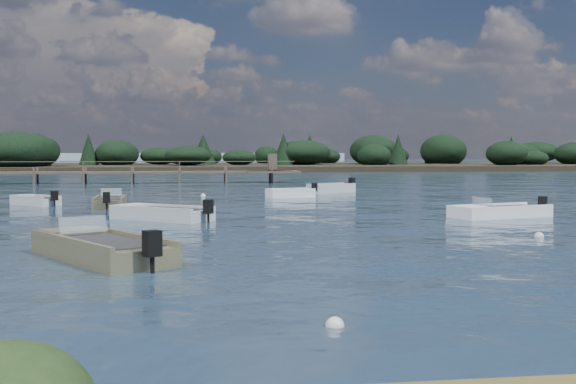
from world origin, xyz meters
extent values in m
plane|color=#172737|center=(0.00, 60.00, 0.00)|extent=(400.00, 400.00, 0.00)
cube|color=silver|center=(5.95, 30.22, 0.11)|extent=(3.66, 2.87, 0.80)
cube|color=silver|center=(4.82, 29.58, 0.58)|extent=(1.32, 1.48, 0.16)
cube|color=#252528|center=(6.19, 30.35, 0.49)|extent=(2.57, 2.09, 0.14)
cube|color=silver|center=(6.26, 29.68, 0.58)|extent=(3.06, 1.79, 0.16)
cube|color=silver|center=(5.65, 30.76, 0.58)|extent=(3.06, 1.79, 0.16)
cube|color=black|center=(7.67, 31.18, 0.72)|extent=(0.47, 0.50, 0.63)
cylinder|color=black|center=(7.67, 31.18, 0.17)|extent=(0.16, 0.16, 0.63)
cube|color=#706B4A|center=(-6.55, 0.37, 0.11)|extent=(4.30, 5.45, 0.79)
cube|color=#706B4A|center=(-7.56, 2.07, 0.58)|extent=(2.12, 1.95, 0.16)
cube|color=#252528|center=(-6.34, 0.01, 0.49)|extent=(3.13, 3.82, 0.14)
cube|color=#706B4A|center=(-7.32, -0.09, 0.58)|extent=(2.77, 4.54, 0.16)
cube|color=#706B4A|center=(-5.79, 0.83, 0.58)|extent=(2.77, 4.54, 0.16)
cube|color=black|center=(-5.10, -2.08, 0.71)|extent=(0.49, 0.47, 0.62)
cylinder|color=black|center=(-5.10, -2.08, 0.17)|extent=(0.15, 0.15, 0.62)
cube|color=silver|center=(-7.14, 1.35, 0.85)|extent=(1.28, 0.86, 0.47)
cube|color=white|center=(2.35, 25.53, 0.10)|extent=(3.18, 1.98, 0.69)
cube|color=white|center=(1.27, 25.21, 0.50)|extent=(0.99, 1.23, 0.14)
cube|color=#252528|center=(2.58, 25.59, 0.43)|extent=(2.20, 1.48, 0.12)
cube|color=white|center=(2.50, 25.01, 0.50)|extent=(2.88, 0.95, 0.14)
cube|color=white|center=(2.20, 26.04, 0.50)|extent=(2.88, 0.95, 0.14)
cube|color=black|center=(3.98, 26.01, 0.62)|extent=(0.36, 0.40, 0.54)
cylinder|color=black|center=(3.98, 26.01, 0.15)|extent=(0.12, 0.12, 0.54)
cube|color=white|center=(9.49, 10.63, 0.09)|extent=(4.86, 2.97, 0.66)
cube|color=white|center=(7.84, 10.12, 0.48)|extent=(1.50, 1.79, 0.13)
cube|color=#252528|center=(9.84, 10.73, 0.41)|extent=(3.36, 2.21, 0.11)
cube|color=white|center=(9.73, 9.86, 0.48)|extent=(4.39, 1.44, 0.13)
cube|color=white|center=(9.26, 11.39, 0.48)|extent=(4.39, 1.44, 0.13)
cube|color=black|center=(11.87, 11.35, 0.60)|extent=(0.35, 0.39, 0.52)
cylinder|color=black|center=(11.87, 11.35, 0.14)|extent=(0.12, 0.12, 0.52)
cube|color=silver|center=(8.53, 10.33, 0.71)|extent=(0.50, 1.22, 0.40)
cube|color=silver|center=(-5.26, 11.48, 0.10)|extent=(4.48, 4.01, 0.73)
cube|color=silver|center=(-6.57, 12.50, 0.53)|extent=(1.75, 1.83, 0.15)
cube|color=#252528|center=(-4.98, 11.26, 0.45)|extent=(3.17, 2.88, 0.13)
cube|color=silver|center=(-5.73, 10.87, 0.53)|extent=(3.53, 2.79, 0.15)
cube|color=silver|center=(-4.78, 12.08, 0.53)|extent=(3.53, 2.79, 0.15)
cube|color=black|center=(-3.35, 9.99, 0.66)|extent=(0.45, 0.46, 0.57)
cylinder|color=black|center=(-3.35, 9.99, 0.16)|extent=(0.15, 0.15, 0.57)
cube|color=silver|center=(-12.24, 20.94, 0.09)|extent=(2.96, 2.94, 0.65)
cube|color=silver|center=(-13.04, 21.73, 0.47)|extent=(1.27, 1.27, 0.13)
cube|color=#252528|center=(-12.07, 20.77, 0.40)|extent=(2.11, 2.10, 0.11)
cube|color=silver|center=(-12.63, 20.55, 0.47)|extent=(2.19, 2.17, 0.13)
cube|color=silver|center=(-11.86, 21.32, 0.47)|extent=(2.19, 2.17, 0.13)
cube|color=black|center=(-11.04, 19.75, 0.58)|extent=(0.41, 0.41, 0.51)
cylinder|color=black|center=(-11.04, 19.75, 0.14)|extent=(0.13, 0.13, 0.51)
cube|color=#706B4A|center=(-8.15, 19.25, 0.10)|extent=(1.54, 3.65, 0.69)
cube|color=#706B4A|center=(-8.16, 20.63, 0.50)|extent=(1.36, 0.89, 0.14)
cube|color=#252528|center=(-8.14, 18.95, 0.42)|extent=(1.23, 2.49, 0.12)
cube|color=#706B4A|center=(-8.84, 19.24, 0.50)|extent=(0.16, 3.64, 0.14)
cube|color=#706B4A|center=(-7.46, 19.25, 0.50)|extent=(0.16, 3.64, 0.14)
cube|color=black|center=(-8.12, 17.21, 0.62)|extent=(0.34, 0.28, 0.54)
cylinder|color=black|center=(-8.12, 17.21, 0.15)|extent=(0.10, 0.10, 0.54)
cube|color=silver|center=(-8.16, 20.05, 0.74)|extent=(1.08, 0.17, 0.41)
sphere|color=silver|center=(-1.89, -7.84, 0.00)|extent=(0.32, 0.32, 0.32)
sphere|color=silver|center=(7.61, 3.49, 0.00)|extent=(0.32, 0.32, 0.32)
sphere|color=silver|center=(-8.89, 5.82, 0.00)|extent=(0.32, 0.32, 0.32)
sphere|color=silver|center=(-3.05, 27.91, 0.00)|extent=(0.32, 0.32, 0.32)
cube|color=#4F443A|center=(4.00, 48.00, 1.00)|extent=(5.00, 3.20, 0.18)
cube|color=#4F443A|center=(4.00, 48.00, 1.90)|extent=(0.80, 0.80, 1.60)
cylinder|color=#4F443A|center=(-17.47, 47.15, 0.40)|extent=(0.20, 0.20, 2.20)
cylinder|color=#4F443A|center=(-17.47, 48.85, 0.40)|extent=(0.20, 0.20, 2.20)
cylinder|color=#4F443A|center=(-13.20, 47.15, 0.40)|extent=(0.20, 0.20, 2.20)
cylinder|color=#4F443A|center=(-13.20, 48.85, 0.40)|extent=(0.20, 0.20, 2.20)
cylinder|color=#4F443A|center=(-8.93, 47.15, 0.40)|extent=(0.20, 0.20, 2.20)
cylinder|color=#4F443A|center=(-8.93, 48.85, 0.40)|extent=(0.20, 0.20, 2.20)
cylinder|color=#4F443A|center=(-4.67, 47.15, 0.40)|extent=(0.20, 0.20, 2.20)
cylinder|color=#4F443A|center=(-4.67, 48.85, 0.40)|extent=(0.20, 0.20, 2.20)
cylinder|color=#4F443A|center=(-0.40, 47.15, 0.40)|extent=(0.20, 0.20, 2.20)
cylinder|color=#4F443A|center=(-0.40, 48.85, 0.40)|extent=(0.20, 0.20, 2.20)
cylinder|color=#4F443A|center=(3.87, 47.15, 0.40)|extent=(0.20, 0.20, 2.20)
cylinder|color=#4F443A|center=(3.87, 48.85, 0.40)|extent=(0.20, 0.20, 2.20)
cube|color=black|center=(25.00, 100.00, 0.00)|extent=(190.00, 40.00, 1.60)
ellipsoid|color=black|center=(25.00, 100.00, 2.80)|extent=(180.50, 36.00, 4.40)
camera|label=1|loc=(-4.37, -19.39, 2.89)|focal=45.00mm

